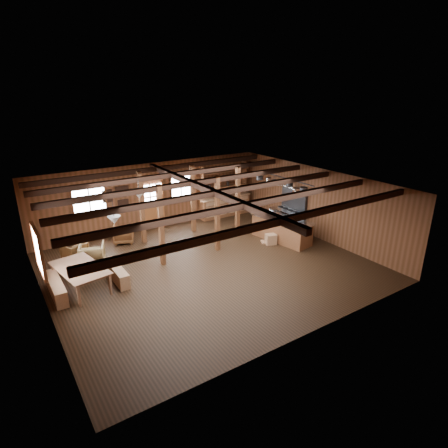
{
  "coord_description": "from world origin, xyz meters",
  "views": [
    {
      "loc": [
        -5.8,
        -9.82,
        5.7
      ],
      "look_at": [
        0.89,
        0.39,
        1.23
      ],
      "focal_mm": 30.0,
      "sensor_mm": 36.0,
      "label": 1
    }
  ],
  "objects": [
    {
      "name": "ceiling_joists",
      "position": [
        0.0,
        0.18,
        2.68
      ],
      "size": [
        9.8,
        8.82,
        0.18
      ],
      "color": "black",
      "rests_on": "ceiling"
    },
    {
      "name": "notice_boards",
      "position": [
        -1.5,
        4.46,
        1.64
      ],
      "size": [
        1.08,
        0.03,
        0.9
      ],
      "color": "white",
      "rests_on": "wall_back"
    },
    {
      "name": "back_counter",
      "position": [
        3.4,
        4.2,
        0.6
      ],
      "size": [
        2.55,
        0.6,
        2.45
      ],
      "color": "brown",
      "rests_on": "floor"
    },
    {
      "name": "step_stool",
      "position": [
        3.0,
        0.32,
        0.2
      ],
      "size": [
        0.53,
        0.45,
        0.4
      ],
      "primitive_type": "cube",
      "rotation": [
        0.0,
        0.0,
        -0.32
      ],
      "color": "#936943",
      "rests_on": "floor"
    },
    {
      "name": "window_left",
      "position": [
        -4.96,
        0.5,
        1.6
      ],
      "size": [
        0.14,
        1.24,
        1.32
      ],
      "color": "white",
      "rests_on": "wall_back"
    },
    {
      "name": "pot_rack",
      "position": [
        3.53,
        0.25,
        2.31
      ],
      "size": [
        0.43,
        3.0,
        0.44
      ],
      "color": "#2B2B2D",
      "rests_on": "ceiling"
    },
    {
      "name": "dining_table",
      "position": [
        -3.9,
        0.8,
        0.36
      ],
      "size": [
        1.47,
        2.2,
        0.71
      ],
      "primitive_type": "imported",
      "rotation": [
        0.0,
        0.0,
        1.75
      ],
      "color": "brown",
      "rests_on": "floor"
    },
    {
      "name": "commercial_range",
      "position": [
        4.65,
        1.17,
        0.61
      ],
      "size": [
        0.79,
        1.51,
        1.87
      ],
      "color": "#2B2B2D",
      "rests_on": "floor"
    },
    {
      "name": "bench_aisle",
      "position": [
        -2.88,
        0.8,
        0.23
      ],
      "size": [
        0.31,
        1.67,
        0.46
      ],
      "primitive_type": "cube",
      "color": "#936943",
      "rests_on": "floor"
    },
    {
      "name": "pendant_lamps",
      "position": [
        -2.25,
        1.0,
        2.25
      ],
      "size": [
        1.86,
        2.36,
        0.66
      ],
      "color": "#2B2B2D",
      "rests_on": "ceiling"
    },
    {
      "name": "window_back_left",
      "position": [
        -2.6,
        4.46,
        1.6
      ],
      "size": [
        1.32,
        0.06,
        1.32
      ],
      "color": "white",
      "rests_on": "wall_back"
    },
    {
      "name": "bowl",
      "position": [
        3.29,
        0.53,
        0.97
      ],
      "size": [
        0.3,
        0.3,
        0.06
      ],
      "primitive_type": "imported",
      "rotation": [
        0.0,
        0.0,
        -0.26
      ],
      "color": "silver",
      "rests_on": "kitchen_island"
    },
    {
      "name": "room",
      "position": [
        0.0,
        0.0,
        1.4
      ],
      "size": [
        10.04,
        9.04,
        2.84
      ],
      "color": "black",
      "rests_on": "ground"
    },
    {
      "name": "armchair_a",
      "position": [
        -3.63,
        3.0,
        0.33
      ],
      "size": [
        0.92,
        0.93,
        0.65
      ],
      "primitive_type": "imported",
      "rotation": [
        0.0,
        0.0,
        3.54
      ],
      "color": "brown",
      "rests_on": "floor"
    },
    {
      "name": "window_back_right",
      "position": [
        1.3,
        4.46,
        1.6
      ],
      "size": [
        1.02,
        0.06,
        1.32
      ],
      "color": "white",
      "rests_on": "wall_back"
    },
    {
      "name": "armchair_c",
      "position": [
        -3.21,
        2.29,
        0.37
      ],
      "size": [
        1.02,
        1.04,
        0.75
      ],
      "primitive_type": "imported",
      "rotation": [
        0.0,
        0.0,
        2.81
      ],
      "color": "olive",
      "rests_on": "floor"
    },
    {
      "name": "armchair_b",
      "position": [
        -1.67,
        3.62,
        0.35
      ],
      "size": [
        0.97,
        0.98,
        0.69
      ],
      "primitive_type": "imported",
      "rotation": [
        0.0,
        0.0,
        2.76
      ],
      "color": "brown",
      "rests_on": "floor"
    },
    {
      "name": "kitchen_island",
      "position": [
        3.6,
        0.41,
        0.48
      ],
      "size": [
        1.29,
        2.61,
        1.2
      ],
      "rotation": [
        0.0,
        0.0,
        0.17
      ],
      "color": "brown",
      "rests_on": "floor"
    },
    {
      "name": "back_door",
      "position": [
        0.0,
        4.45,
        0.88
      ],
      "size": [
        1.02,
        0.08,
        2.15
      ],
      "color": "brown",
      "rests_on": "floor"
    },
    {
      "name": "timber_posts",
      "position": [
        0.52,
        2.08,
        1.4
      ],
      "size": [
        3.95,
        2.35,
        2.8
      ],
      "color": "#4B2515",
      "rests_on": "floor"
    },
    {
      "name": "bench_wall",
      "position": [
        -4.65,
        0.8,
        0.24
      ],
      "size": [
        0.33,
        1.74,
        0.48
      ],
      "primitive_type": "cube",
      "color": "#936943",
      "rests_on": "floor"
    },
    {
      "name": "counter_pot",
      "position": [
        3.67,
        1.08,
        1.02
      ],
      "size": [
        0.28,
        0.28,
        0.17
      ],
      "primitive_type": "cylinder",
      "color": "silver",
      "rests_on": "kitchen_island"
    }
  ]
}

